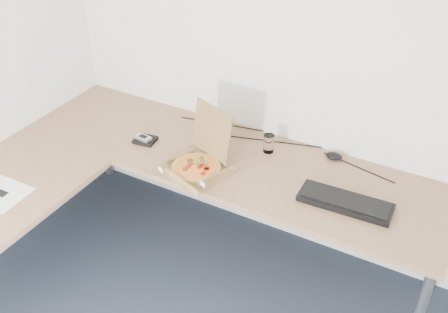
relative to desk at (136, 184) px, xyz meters
The scene contains 9 objects.
room_shell 1.39m from the desk, 49.77° to the right, with size 3.50×3.50×2.50m, color white, non-canonical shape.
desk is the anchor object (origin of this frame).
pizza_box 0.35m from the desk, 44.74° to the left, with size 0.30×0.35×0.31m.
drinking_glass 0.78m from the desk, 49.39° to the left, with size 0.06×0.06×0.11m, color white.
keyboard 1.10m from the desk, 18.03° to the left, with size 0.47×0.17×0.03m, color black.
mouse 1.11m from the desk, 39.23° to the left, with size 0.10×0.06×0.03m, color black.
wallet 0.38m from the desk, 117.84° to the left, with size 0.12×0.10×0.02m, color black.
phone 0.38m from the desk, 119.25° to the left, with size 0.09×0.05×0.02m, color #B2B5BA.
cable_bundle 0.87m from the desk, 53.89° to the left, with size 0.66×0.04×0.01m, color black, non-canonical shape.
Camera 1 is at (0.69, -0.77, 2.42)m, focal length 42.25 mm.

